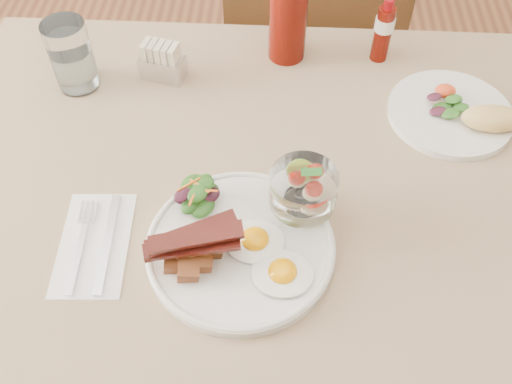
# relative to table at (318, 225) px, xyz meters

# --- Properties ---
(table) EXTENTS (1.33, 0.88, 0.75)m
(table) POSITION_rel_table_xyz_m (0.00, 0.00, 0.00)
(table) COLOR brown
(table) RESTS_ON ground
(chair_far) EXTENTS (0.42, 0.42, 0.93)m
(chair_far) POSITION_rel_table_xyz_m (0.00, 0.66, -0.14)
(chair_far) COLOR brown
(chair_far) RESTS_ON ground
(main_plate) EXTENTS (0.28, 0.28, 0.02)m
(main_plate) POSITION_rel_table_xyz_m (-0.12, -0.12, 0.10)
(main_plate) COLOR silver
(main_plate) RESTS_ON table
(fried_eggs) EXTENTS (0.15, 0.15, 0.02)m
(fried_eggs) POSITION_rel_table_xyz_m (-0.08, -0.14, 0.11)
(fried_eggs) COLOR white
(fried_eggs) RESTS_ON main_plate
(bacon_potato_pile) EXTENTS (0.14, 0.09, 0.06)m
(bacon_potato_pile) POSITION_rel_table_xyz_m (-0.19, -0.14, 0.13)
(bacon_potato_pile) COLOR brown
(bacon_potato_pile) RESTS_ON main_plate
(side_salad) EXTENTS (0.08, 0.07, 0.04)m
(side_salad) POSITION_rel_table_xyz_m (-0.19, -0.04, 0.12)
(side_salad) COLOR #1E4B14
(side_salad) RESTS_ON main_plate
(fruit_cup) EXTENTS (0.10, 0.10, 0.10)m
(fruit_cup) POSITION_rel_table_xyz_m (-0.04, -0.05, 0.16)
(fruit_cup) COLOR white
(fruit_cup) RESTS_ON main_plate
(second_plate) EXTENTS (0.23, 0.22, 0.06)m
(second_plate) POSITION_rel_table_xyz_m (0.24, 0.18, 0.10)
(second_plate) COLOR silver
(second_plate) RESTS_ON table
(ketchup_bottle) EXTENTS (0.09, 0.09, 0.21)m
(ketchup_bottle) POSITION_rel_table_xyz_m (-0.07, 0.35, 0.19)
(ketchup_bottle) COLOR #530B04
(ketchup_bottle) RESTS_ON table
(hot_sauce_bottle) EXTENTS (0.04, 0.04, 0.13)m
(hot_sauce_bottle) POSITION_rel_table_xyz_m (0.12, 0.35, 0.15)
(hot_sauce_bottle) COLOR #530B04
(hot_sauce_bottle) RESTS_ON table
(sugar_caddy) EXTENTS (0.09, 0.06, 0.07)m
(sugar_caddy) POSITION_rel_table_xyz_m (-0.30, 0.27, 0.12)
(sugar_caddy) COLOR silver
(sugar_caddy) RESTS_ON table
(water_glass) EXTENTS (0.08, 0.08, 0.13)m
(water_glass) POSITION_rel_table_xyz_m (-0.45, 0.24, 0.15)
(water_glass) COLOR white
(water_glass) RESTS_ON table
(napkin_cutlery) EXTENTS (0.11, 0.19, 0.01)m
(napkin_cutlery) POSITION_rel_table_xyz_m (-0.34, -0.12, 0.09)
(napkin_cutlery) COLOR white
(napkin_cutlery) RESTS_ON table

